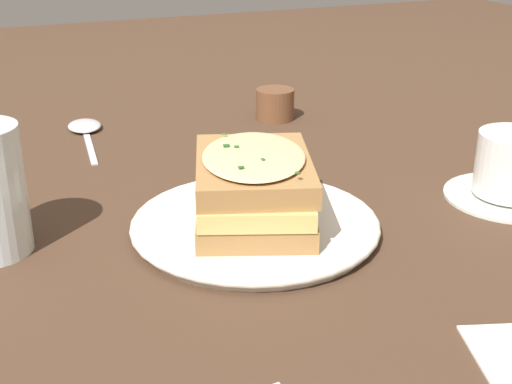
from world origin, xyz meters
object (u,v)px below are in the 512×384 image
object	(u,v)px
dinner_plate	(256,224)
sandwich	(254,187)
spoon	(85,128)
condiment_pot	(275,104)

from	to	relation	value
dinner_plate	sandwich	xyz separation A→B (m)	(-0.00, 0.00, 0.04)
dinner_plate	spoon	bearing A→B (deg)	104.80
sandwich	condiment_pot	distance (m)	0.36
sandwich	spoon	world-z (taller)	sandwich
dinner_plate	sandwich	bearing A→B (deg)	140.67
dinner_plate	spoon	xyz separation A→B (m)	(-0.10, 0.36, -0.00)
spoon	condiment_pot	distance (m)	0.26
condiment_pot	spoon	bearing A→B (deg)	170.35
condiment_pot	sandwich	bearing A→B (deg)	-116.73
dinner_plate	condiment_pot	size ratio (longest dim) A/B	4.39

